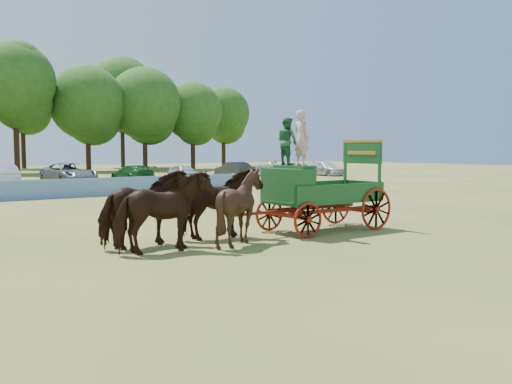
# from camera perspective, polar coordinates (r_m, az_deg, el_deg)

# --- Properties ---
(ground) EXTENTS (160.00, 160.00, 0.00)m
(ground) POSITION_cam_1_polar(r_m,az_deg,el_deg) (16.46, -1.47, -5.04)
(ground) COLOR olive
(ground) RESTS_ON ground
(horse_lead_left) EXTENTS (2.54, 1.19, 2.12)m
(horse_lead_left) POSITION_cam_1_polar(r_m,az_deg,el_deg) (14.84, -9.28, -1.98)
(horse_lead_left) COLOR #311B0D
(horse_lead_left) RESTS_ON ground
(horse_lead_right) EXTENTS (2.66, 1.51, 2.12)m
(horse_lead_right) POSITION_cam_1_polar(r_m,az_deg,el_deg) (15.82, -11.09, -1.62)
(horse_lead_right) COLOR #311B0D
(horse_lead_right) RESTS_ON ground
(horse_wheel_left) EXTENTS (2.29, 2.13, 2.13)m
(horse_wheel_left) POSITION_cam_1_polar(r_m,az_deg,el_deg) (16.06, -1.63, -1.44)
(horse_wheel_left) COLOR #311B0D
(horse_wheel_left) RESTS_ON ground
(horse_wheel_right) EXTENTS (2.54, 1.19, 2.12)m
(horse_wheel_right) POSITION_cam_1_polar(r_m,az_deg,el_deg) (16.98, -3.73, -1.15)
(horse_wheel_right) COLOR #311B0D
(horse_wheel_right) RESTS_ON ground
(farm_dray) EXTENTS (6.00, 2.00, 3.87)m
(farm_dray) POSITION_cam_1_polar(r_m,az_deg,el_deg) (18.27, 5.00, 1.11)
(farm_dray) COLOR maroon
(farm_dray) RESTS_ON ground
(sponsor_banner) EXTENTS (26.00, 0.08, 1.05)m
(sponsor_banner) POSITION_cam_1_polar(r_m,az_deg,el_deg) (32.48, -21.40, 0.22)
(sponsor_banner) COLOR #205BAF
(sponsor_banner) RESTS_ON ground
(parked_cars) EXTENTS (58.67, 7.76, 1.63)m
(parked_cars) POSITION_cam_1_polar(r_m,az_deg,el_deg) (45.03, -20.50, 1.61)
(parked_cars) COLOR silver
(parked_cars) RESTS_ON ground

